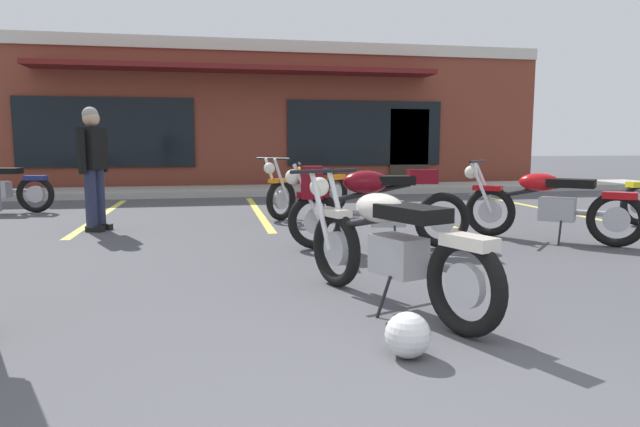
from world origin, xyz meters
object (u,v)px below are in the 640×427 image
object	(u,v)px
helmet_on_pavement	(408,335)
motorcycle_foreground_classic	(389,245)
motorcycle_red_sportbike	(548,204)
motorcycle_black_cruiser	(309,188)
motorcycle_orange_scrambler	(370,203)
person_in_black_shirt	(93,161)

from	to	relation	value
helmet_on_pavement	motorcycle_foreground_classic	bearing A→B (deg)	78.19
motorcycle_red_sportbike	motorcycle_black_cruiser	xyz separation A→B (m)	(-2.44, 2.91, 0.00)
motorcycle_orange_scrambler	motorcycle_foreground_classic	bearing A→B (deg)	-102.46
motorcycle_black_cruiser	person_in_black_shirt	distance (m)	3.33
motorcycle_red_sportbike	motorcycle_orange_scrambler	size ratio (longest dim) A/B	0.81
motorcycle_orange_scrambler	person_in_black_shirt	bearing A→B (deg)	149.13
motorcycle_foreground_classic	person_in_black_shirt	size ratio (longest dim) A/B	1.20
motorcycle_foreground_classic	motorcycle_orange_scrambler	distance (m)	2.25
motorcycle_foreground_classic	motorcycle_red_sportbike	distance (m)	3.56
motorcycle_black_cruiser	motorcycle_orange_scrambler	xyz separation A→B (m)	(0.17, -2.97, 0.07)
motorcycle_foreground_classic	motorcycle_red_sportbike	bearing A→B (deg)	39.22
person_in_black_shirt	motorcycle_red_sportbike	bearing A→B (deg)	-18.98
motorcycle_orange_scrambler	helmet_on_pavement	bearing A→B (deg)	-102.26
motorcycle_black_cruiser	motorcycle_foreground_classic	bearing A→B (deg)	-93.47
motorcycle_red_sportbike	person_in_black_shirt	size ratio (longest dim) A/B	1.01
motorcycle_orange_scrambler	person_in_black_shirt	distance (m)	3.88
person_in_black_shirt	helmet_on_pavement	xyz separation A→B (m)	(2.62, -5.13, -0.82)
motorcycle_red_sportbike	motorcycle_black_cruiser	world-z (taller)	same
motorcycle_black_cruiser	person_in_black_shirt	world-z (taller)	person_in_black_shirt
person_in_black_shirt	helmet_on_pavement	size ratio (longest dim) A/B	6.44
motorcycle_red_sportbike	person_in_black_shirt	world-z (taller)	person_in_black_shirt
motorcycle_orange_scrambler	motorcycle_red_sportbike	bearing A→B (deg)	1.47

